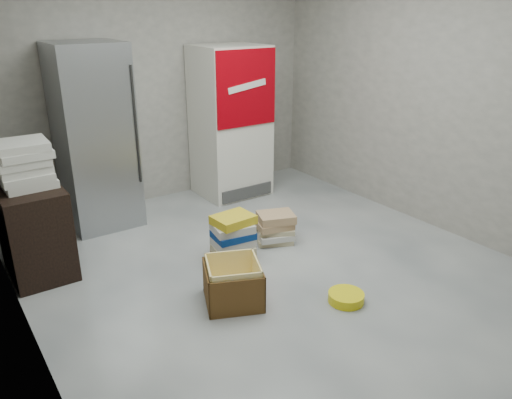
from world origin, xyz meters
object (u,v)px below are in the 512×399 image
object	(u,v)px
coke_cooler	(231,122)
wood_shelf	(34,229)
phonebook_stack_main	(233,238)
cardboard_box	(233,286)
steel_fridge	(95,137)

from	to	relation	value
coke_cooler	wood_shelf	bearing A→B (deg)	-163.72
wood_shelf	phonebook_stack_main	xyz separation A→B (m)	(1.53, -0.81, -0.18)
cardboard_box	phonebook_stack_main	bearing A→B (deg)	80.90
phonebook_stack_main	steel_fridge	bearing A→B (deg)	119.45
phonebook_stack_main	cardboard_box	distance (m)	0.72
cardboard_box	coke_cooler	bearing A→B (deg)	81.24
phonebook_stack_main	cardboard_box	world-z (taller)	phonebook_stack_main
coke_cooler	cardboard_box	distance (m)	2.63
steel_fridge	phonebook_stack_main	size ratio (longest dim) A/B	4.31
wood_shelf	phonebook_stack_main	world-z (taller)	wood_shelf
wood_shelf	coke_cooler	bearing A→B (deg)	16.28
steel_fridge	coke_cooler	xyz separation A→B (m)	(1.65, -0.01, -0.05)
steel_fridge	coke_cooler	distance (m)	1.65
phonebook_stack_main	cardboard_box	xyz separation A→B (m)	(-0.38, -0.60, -0.07)
steel_fridge	cardboard_box	xyz separation A→B (m)	(0.33, -2.15, -0.80)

